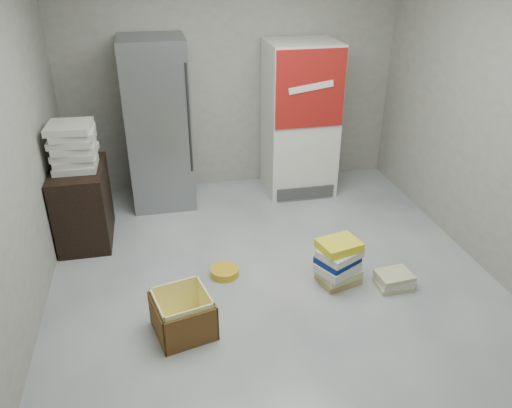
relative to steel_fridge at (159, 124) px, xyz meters
The scene contains 10 objects.
ground 2.50m from the steel_fridge, 67.10° to the right, with size 5.00×5.00×0.00m, color #B6B7B2.
room_shell 2.46m from the steel_fridge, 67.10° to the right, with size 4.04×5.04×2.82m.
steel_fridge is the anchor object (origin of this frame).
coke_cooler 1.65m from the steel_fridge, ahead, with size 0.80×0.73×1.80m.
wood_shelf 1.23m from the steel_fridge, 138.69° to the right, with size 0.50×0.80×0.80m, color black.
supply_box_stack 1.10m from the steel_fridge, 138.55° to the right, with size 0.44×0.44×0.45m.
phonebook_stack_main 2.58m from the steel_fridge, 54.01° to the right, with size 0.44×0.43×0.43m.
phonebook_stack_side 3.03m from the steel_fridge, 48.19° to the right, with size 0.32×0.26×0.14m.
cardboard_box 2.50m from the steel_fridge, 89.06° to the right, with size 0.52×0.52×0.35m.
bucket_lid 1.97m from the steel_fridge, 74.38° to the right, with size 0.26×0.26×0.07m, color gold.
Camera 1 is at (-0.93, -3.36, 2.74)m, focal length 35.00 mm.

